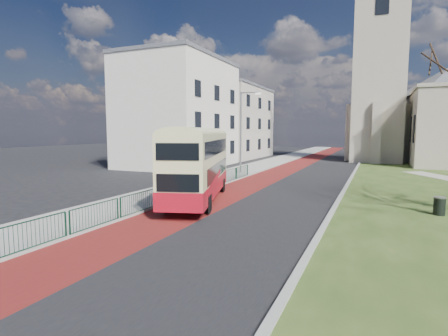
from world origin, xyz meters
The scene contains 13 objects.
ground centered at (0.00, 0.00, 0.00)m, with size 160.00×160.00×0.00m, color black.
road_carriageway centered at (1.50, 20.00, 0.01)m, with size 9.00×120.00×0.01m, color black.
bus_lane centered at (-1.20, 20.00, 0.01)m, with size 3.40×120.00×0.01m, color #591414.
pavement_west centered at (-5.00, 20.00, 0.06)m, with size 4.00×120.00×0.12m, color gray.
kerb_west centered at (-3.00, 20.00, 0.07)m, with size 0.25×120.00×0.13m, color #999993.
kerb_east centered at (6.10, 22.00, 0.07)m, with size 0.25×80.00×0.13m, color #999993.
pedestrian_railing centered at (-2.95, 4.00, 0.55)m, with size 0.07×24.00×1.12m.
gothic_church centered at (12.56, 38.00, 13.13)m, with size 16.38×18.00×40.00m.
street_block_near centered at (-14.00, 22.00, 6.51)m, with size 10.30×14.30×13.00m.
street_block_far centered at (-14.00, 38.00, 5.76)m, with size 10.30×16.30×11.50m.
streetlamp centered at (-4.35, 18.00, 4.59)m, with size 2.13×0.18×8.00m.
bus centered at (-1.70, 3.54, 2.43)m, with size 5.28×10.41×4.25m.
litter_bin centered at (11.08, 5.10, 0.51)m, with size 0.68×0.68×0.93m.
Camera 1 is at (8.07, -14.93, 4.22)m, focal length 28.00 mm.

